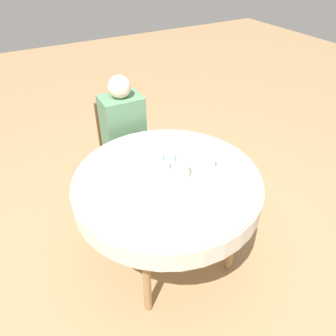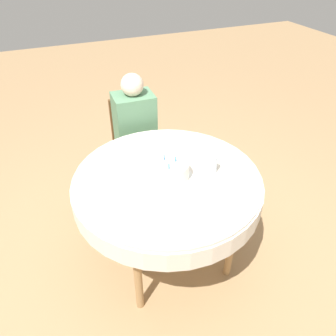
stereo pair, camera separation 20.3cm
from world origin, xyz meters
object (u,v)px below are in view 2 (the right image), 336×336
object	(u,v)px
birthday_cake	(169,170)
drinking_glass	(212,164)
person	(136,128)
chair	(134,144)

from	to	relation	value
birthday_cake	drinking_glass	xyz separation A→B (m)	(0.27, -0.05, 0.01)
person	drinking_glass	size ratio (longest dim) A/B	9.01
chair	birthday_cake	size ratio (longest dim) A/B	3.45
person	drinking_glass	xyz separation A→B (m)	(0.24, -0.87, 0.14)
drinking_glass	birthday_cake	bearing A→B (deg)	168.66
birthday_cake	chair	bearing A→B (deg)	87.42
person	birthday_cake	bearing A→B (deg)	-90.35
chair	birthday_cake	bearing A→B (deg)	-90.32
chair	birthday_cake	world-z (taller)	birthday_cake
chair	birthday_cake	distance (m)	0.96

